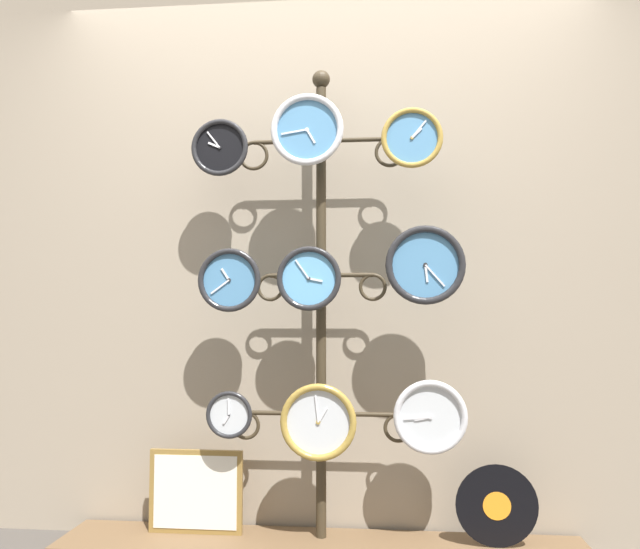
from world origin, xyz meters
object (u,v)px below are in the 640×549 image
Objects in this scene: clock_middle_center at (309,279)px; clock_bottom_left at (229,415)px; vinyl_record at (497,506)px; clock_bottom_right at (430,417)px; display_stand at (321,375)px; picture_frame at (196,492)px; clock_top_right at (412,138)px; clock_middle_left at (229,280)px; clock_bottom_center at (319,422)px; clock_top_left at (220,148)px; clock_top_center at (307,130)px; clock_middle_right at (425,265)px.

clock_middle_center is 1.38× the size of clock_bottom_left.
vinyl_record is (1.10, 0.05, -0.36)m from clock_bottom_left.
display_stand is at bearing 169.11° from clock_bottom_right.
vinyl_record is 0.81× the size of picture_frame.
clock_middle_left is (-0.78, 0.03, -0.59)m from clock_top_right.
clock_top_right is at bearing -169.04° from vinyl_record.
vinyl_record is (0.72, 0.07, -0.34)m from clock_bottom_center.
clock_top_left is 0.84× the size of clock_bottom_right.
clock_bottom_right is (0.06, 0.03, -1.15)m from clock_top_right.
clock_middle_left is at bearing 178.67° from clock_middle_center.
clock_top_left is at bearing 177.16° from clock_middle_center.
clock_middle_center is (-0.44, 0.02, -0.58)m from clock_top_right.
clock_bottom_left is at bearing 176.79° from clock_top_center.
display_stand is at bearing 12.86° from clock_middle_left.
clock_top_center reaches higher than clock_bottom_center.
clock_top_center is at bearing -3.21° from clock_bottom_left.
clock_bottom_center reaches higher than vinyl_record.
clock_middle_right is at bearing -7.56° from clock_top_right.
clock_bottom_center is 1.05× the size of clock_bottom_right.
clock_top_left reaches higher than clock_bottom_left.
clock_top_left is 0.39m from clock_top_center.
display_stand is 0.74m from picture_frame.
clock_middle_left is 0.93m from picture_frame.
clock_middle_center is at bearing -1.33° from clock_middle_left.
clock_bottom_left is (-0.38, -0.10, -0.16)m from display_stand.
clock_top_right is at bearing -157.48° from clock_bottom_right.
clock_middle_left is 0.57m from clock_bottom_left.
clock_middle_left is 1.38× the size of clock_bottom_left.
clock_bottom_center is 0.46m from clock_bottom_right.
clock_top_center reaches higher than clock_middle_right.
clock_top_right is 0.98m from clock_middle_left.
picture_frame is at bearing -178.79° from display_stand.
clock_bottom_right is at bearing 0.63° from clock_bottom_left.
clock_middle_right is 0.78m from clock_bottom_center.
clock_middle_right is (0.44, -0.12, 0.46)m from display_stand.
clock_bottom_center is at bearing -5.68° from clock_top_left.
clock_middle_center is at bearing 150.90° from clock_bottom_center.
clock_middle_left reaches higher than clock_bottom_center.
clock_middle_center reaches higher than clock_bottom_left.
clock_middle_center reaches higher than vinyl_record.
vinyl_record is at bearing 3.39° from clock_middle_center.
clock_bottom_right is (0.84, 0.00, -0.57)m from clock_middle_left.
clock_top_right is 0.78× the size of vinyl_record.
clock_middle_left is at bearing -167.14° from display_stand.
clock_bottom_left is (-0.33, 0.02, -1.20)m from clock_top_center.
clock_top_right is 0.85× the size of clock_bottom_right.
picture_frame is at bearing 170.46° from clock_middle_center.
clock_top_left is at bearing 167.19° from clock_middle_left.
clock_bottom_right is at bearing 4.03° from clock_bottom_center.
clock_top_center is (-0.05, -0.12, 1.04)m from display_stand.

